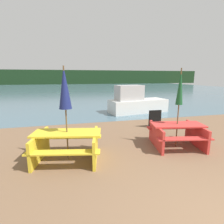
% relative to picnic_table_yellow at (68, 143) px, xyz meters
% --- Properties ---
extents(water, '(60.00, 50.00, 0.00)m').
position_rel_picnic_table_yellow_xyz_m(water, '(2.37, 28.56, -0.46)').
color(water, slate).
rests_on(water, ground_plane).
extents(far_treeline, '(80.00, 1.60, 4.00)m').
position_rel_picnic_table_yellow_xyz_m(far_treeline, '(2.37, 48.56, 1.54)').
color(far_treeline, '#193319').
rests_on(far_treeline, water).
extents(picnic_table_yellow, '(1.99, 1.71, 0.75)m').
position_rel_picnic_table_yellow_xyz_m(picnic_table_yellow, '(0.00, 0.00, 0.00)').
color(picnic_table_yellow, yellow).
rests_on(picnic_table_yellow, ground_plane).
extents(picnic_table_red, '(1.82, 1.66, 0.73)m').
position_rel_picnic_table_yellow_xyz_m(picnic_table_red, '(3.33, 0.08, -0.02)').
color(picnic_table_red, red).
rests_on(picnic_table_red, ground_plane).
extents(umbrella_darkgreen, '(0.21, 0.21, 2.42)m').
position_rel_picnic_table_yellow_xyz_m(umbrella_darkgreen, '(3.33, 0.08, 1.38)').
color(umbrella_darkgreen, brown).
rests_on(umbrella_darkgreen, ground_plane).
extents(umbrella_navy, '(0.32, 0.32, 2.43)m').
position_rel_picnic_table_yellow_xyz_m(umbrella_navy, '(0.00, 0.00, 1.42)').
color(umbrella_navy, brown).
rests_on(umbrella_navy, ground_plane).
extents(boat, '(3.71, 1.81, 1.67)m').
position_rel_picnic_table_yellow_xyz_m(boat, '(4.07, 5.38, 0.15)').
color(boat, silver).
rests_on(boat, water).
extents(signboard, '(0.55, 0.08, 0.75)m').
position_rel_picnic_table_yellow_xyz_m(signboard, '(3.67, 2.16, -0.08)').
color(signboard, black).
rests_on(signboard, ground_plane).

